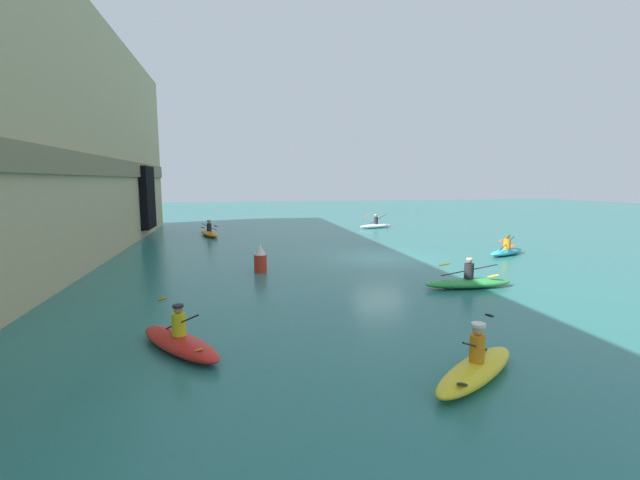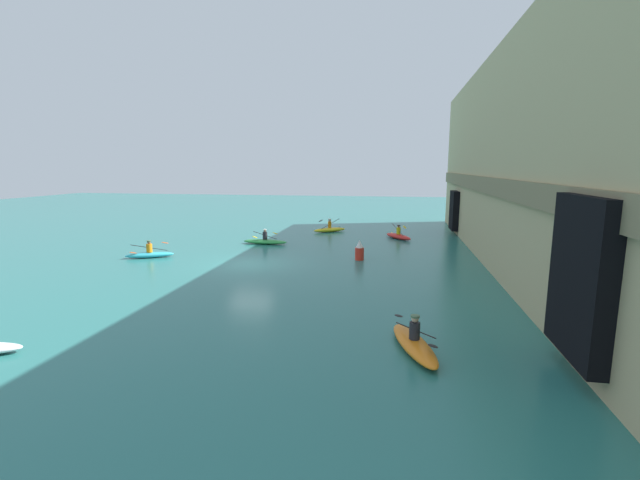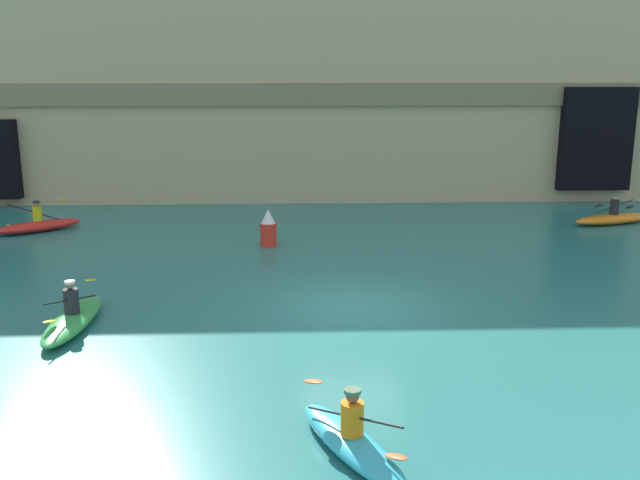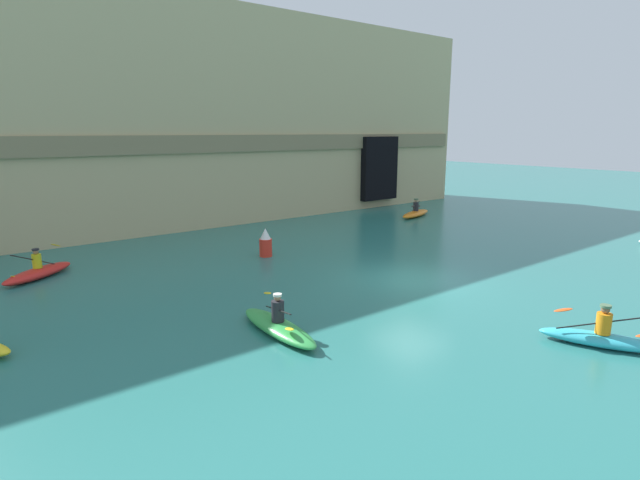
# 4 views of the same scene
# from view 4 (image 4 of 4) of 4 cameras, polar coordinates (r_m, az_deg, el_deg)

# --- Properties ---
(ground_plane) EXTENTS (120.00, 120.00, 0.00)m
(ground_plane) POSITION_cam_4_polar(r_m,az_deg,el_deg) (18.31, 10.32, -4.48)
(ground_plane) COLOR #28706B
(cliff_bluff) EXTENTS (41.38, 7.24, 11.94)m
(cliff_bluff) POSITION_cam_4_polar(r_m,az_deg,el_deg) (30.44, -16.54, 13.21)
(cliff_bluff) COLOR tan
(cliff_bluff) RESTS_ON ground
(kayak_cyan) EXTENTS (1.84, 2.86, 1.09)m
(kayak_cyan) POSITION_cam_4_polar(r_m,az_deg,el_deg) (14.40, 29.52, -9.69)
(kayak_cyan) COLOR #33B2C6
(kayak_cyan) RESTS_ON ground
(kayak_red) EXTENTS (2.89, 2.40, 1.16)m
(kayak_red) POSITION_cam_4_polar(r_m,az_deg,el_deg) (20.83, -29.51, -3.21)
(kayak_red) COLOR red
(kayak_red) RESTS_ON ground
(kayak_orange) EXTENTS (3.43, 1.77, 1.13)m
(kayak_orange) POSITION_cam_4_polar(r_m,az_deg,el_deg) (31.71, 10.87, 3.04)
(kayak_orange) COLOR orange
(kayak_orange) RESTS_ON ground
(kayak_green) EXTENTS (0.93, 3.34, 1.10)m
(kayak_green) POSITION_cam_4_polar(r_m,az_deg,el_deg) (13.39, -4.81, -9.74)
(kayak_green) COLOR green
(kayak_green) RESTS_ON ground
(marker_buoy) EXTENTS (0.54, 0.54, 1.22)m
(marker_buoy) POSITION_cam_4_polar(r_m,az_deg,el_deg) (21.32, -6.24, -0.38)
(marker_buoy) COLOR red
(marker_buoy) RESTS_ON ground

